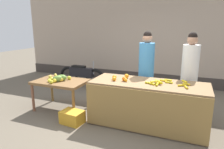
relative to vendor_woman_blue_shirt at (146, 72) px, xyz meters
name	(u,v)px	position (x,y,z in m)	size (l,w,h in m)	color
ground_plane	(121,119)	(-0.34, -0.67, -0.92)	(24.00, 24.00, 0.00)	#665B4C
market_wall_back	(153,32)	(-0.34, 2.40, 0.80)	(9.84, 0.23, 3.49)	tan
fruit_stall_counter	(147,104)	(0.20, -0.68, -0.48)	(2.22, 0.87, 0.87)	olive
side_table_wooden	(61,84)	(-1.83, -0.67, -0.30)	(1.18, 0.78, 0.70)	brown
banana_bunch_pile	(166,83)	(0.52, -0.66, -0.02)	(0.80, 0.49, 0.07)	gold
orange_pile	(121,78)	(-0.35, -0.69, 0.00)	(0.35, 0.38, 0.09)	orange
mango_papaya_pile	(58,78)	(-1.86, -0.71, -0.16)	(0.57, 0.63, 0.14)	#E7C74B
vendor_woman_blue_shirt	(146,72)	(0.00, 0.00, 0.00)	(0.34, 0.34, 1.82)	#33333D
vendor_woman_white_shirt	(189,76)	(0.91, 0.03, -0.01)	(0.34, 0.34, 1.81)	#33333D
parked_motorcycle	(82,75)	(-2.27, 1.01, -0.51)	(1.60, 0.18, 0.88)	black
produce_crate	(72,117)	(-1.21, -1.19, -0.79)	(0.44, 0.32, 0.26)	gold
produce_sack	(106,93)	(-0.99, 0.00, -0.62)	(0.36, 0.30, 0.59)	tan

